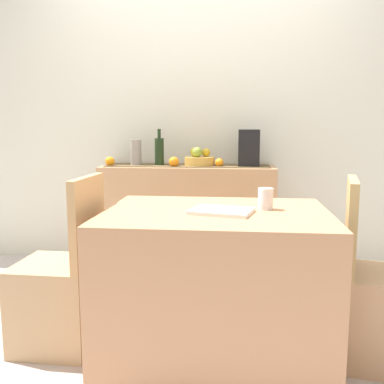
% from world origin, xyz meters
% --- Properties ---
extents(ground_plane, '(6.40, 6.40, 0.02)m').
position_xyz_m(ground_plane, '(0.00, 0.00, -0.01)').
color(ground_plane, beige).
rests_on(ground_plane, ground).
extents(room_wall_rear, '(6.40, 0.06, 2.70)m').
position_xyz_m(room_wall_rear, '(0.00, 1.18, 1.35)').
color(room_wall_rear, silver).
rests_on(room_wall_rear, ground).
extents(sideboard_console, '(1.35, 0.42, 0.84)m').
position_xyz_m(sideboard_console, '(-0.08, 0.92, 0.42)').
color(sideboard_console, tan).
rests_on(sideboard_console, ground).
extents(table_runner, '(1.27, 0.32, 0.01)m').
position_xyz_m(table_runner, '(-0.08, 0.92, 0.84)').
color(table_runner, brown).
rests_on(table_runner, sideboard_console).
extents(fruit_bowl, '(0.23, 0.23, 0.07)m').
position_xyz_m(fruit_bowl, '(0.01, 0.92, 0.88)').
color(fruit_bowl, gold).
rests_on(fruit_bowl, table_runner).
extents(apple_left, '(0.08, 0.08, 0.08)m').
position_xyz_m(apple_left, '(0.00, 0.88, 0.95)').
color(apple_left, olive).
rests_on(apple_left, fruit_bowl).
extents(apple_center, '(0.07, 0.07, 0.07)m').
position_xyz_m(apple_center, '(0.06, 0.95, 0.95)').
color(apple_center, gold).
rests_on(apple_center, fruit_bowl).
extents(apple_upper, '(0.07, 0.07, 0.07)m').
position_xyz_m(apple_upper, '(-0.03, 0.95, 0.95)').
color(apple_upper, gold).
rests_on(apple_upper, fruit_bowl).
extents(wine_bottle, '(0.07, 0.07, 0.29)m').
position_xyz_m(wine_bottle, '(-0.30, 0.92, 0.95)').
color(wine_bottle, '#1D2F18').
rests_on(wine_bottle, sideboard_console).
extents(coffee_maker, '(0.16, 0.18, 0.28)m').
position_xyz_m(coffee_maker, '(0.39, 0.92, 0.98)').
color(coffee_maker, black).
rests_on(coffee_maker, sideboard_console).
extents(ceramic_vase, '(0.09, 0.09, 0.20)m').
position_xyz_m(ceramic_vase, '(-0.49, 0.92, 0.94)').
color(ceramic_vase, gray).
rests_on(ceramic_vase, sideboard_console).
extents(orange_loose_mid, '(0.07, 0.07, 0.07)m').
position_xyz_m(orange_loose_mid, '(0.17, 0.86, 0.87)').
color(orange_loose_mid, orange).
rests_on(orange_loose_mid, sideboard_console).
extents(orange_loose_end, '(0.08, 0.08, 0.08)m').
position_xyz_m(orange_loose_end, '(-0.17, 0.82, 0.88)').
color(orange_loose_end, orange).
rests_on(orange_loose_end, sideboard_console).
extents(orange_loose_far, '(0.07, 0.07, 0.07)m').
position_xyz_m(orange_loose_far, '(-0.68, 0.84, 0.88)').
color(orange_loose_far, orange).
rests_on(orange_loose_far, sideboard_console).
extents(dining_table, '(1.09, 0.83, 0.74)m').
position_xyz_m(dining_table, '(0.21, -0.38, 0.37)').
color(dining_table, tan).
rests_on(dining_table, ground).
extents(open_book, '(0.32, 0.27, 0.02)m').
position_xyz_m(open_book, '(0.24, -0.43, 0.75)').
color(open_book, white).
rests_on(open_book, dining_table).
extents(coffee_cup, '(0.07, 0.07, 0.11)m').
position_xyz_m(coffee_cup, '(0.45, -0.32, 0.79)').
color(coffee_cup, silver).
rests_on(coffee_cup, dining_table).
extents(chair_near_window, '(0.41, 0.41, 0.90)m').
position_xyz_m(chair_near_window, '(-0.60, -0.38, 0.27)').
color(chair_near_window, tan).
rests_on(chair_near_window, ground).
extents(chair_by_corner, '(0.47, 0.47, 0.90)m').
position_xyz_m(chair_by_corner, '(1.02, -0.38, 0.27)').
color(chair_by_corner, tan).
rests_on(chair_by_corner, ground).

